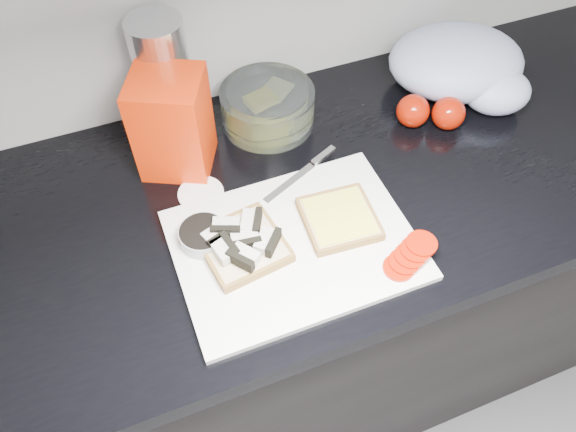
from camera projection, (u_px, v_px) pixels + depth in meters
The scene contains 14 objects.
base_cabinet at pixel (313, 302), 1.42m from camera, with size 3.50×0.60×0.86m, color black.
countertop at pixel (321, 186), 1.07m from camera, with size 3.50×0.64×0.04m, color black.
cutting_board at pixel (294, 245), 0.95m from camera, with size 0.40×0.30×0.01m, color white.
bread_left at pixel (242, 244), 0.93m from camera, with size 0.15×0.15×0.04m.
bread_right at pixel (339, 219), 0.97m from camera, with size 0.14×0.14×0.02m.
tomato_slices at pixel (410, 256), 0.92m from camera, with size 0.12×0.08×0.02m.
knife at pixel (309, 167), 1.05m from camera, with size 0.17×0.09×0.01m.
seed_tub at pixel (203, 237), 0.94m from camera, with size 0.08×0.08×0.04m.
tub_lid at pixel (201, 194), 1.03m from camera, with size 0.08×0.08×0.01m, color white.
glass_bowl at pixel (268, 107), 1.12m from camera, with size 0.19×0.19×0.08m.
bread_bag at pixel (173, 124), 1.00m from camera, with size 0.12×0.12×0.20m, color red.
steel_canister at pixel (165, 79), 1.04m from camera, with size 0.10×0.10×0.24m, color #B8B8BD.
grocery_bag at pixel (462, 66), 1.17m from camera, with size 0.33×0.32×0.12m.
whole_tomatoes at pixel (431, 112), 1.12m from camera, with size 0.13×0.10×0.07m.
Camera 1 is at (-0.32, 0.57, 1.69)m, focal length 35.00 mm.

